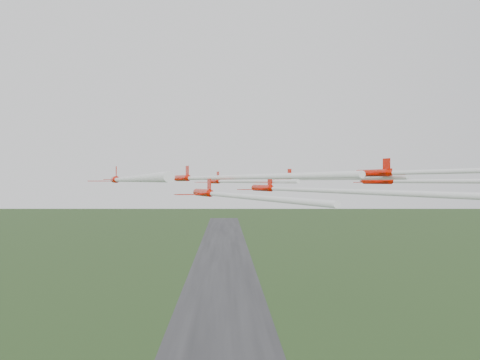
{
  "coord_description": "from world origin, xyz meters",
  "views": [
    {
      "loc": [
        1.31,
        -97.63,
        51.5
      ],
      "look_at": [
        3.94,
        -4.36,
        51.72
      ],
      "focal_mm": 40.0,
      "sensor_mm": 36.0,
      "label": 1
    }
  ],
  "objects_px": {
    "jet_row2_left": "(209,178)",
    "jet_row2_right": "(305,179)",
    "jet_row3_right": "(416,181)",
    "jet_row4_right": "(461,171)",
    "jet_lead": "(229,181)",
    "jet_row3_left": "(122,179)",
    "jet_row4_left": "(222,194)",
    "jet_row3_mid": "(311,190)"
  },
  "relations": [
    {
      "from": "jet_row4_right",
      "to": "jet_row2_right",
      "type": "bearing_deg",
      "value": 87.62
    },
    {
      "from": "jet_row4_left",
      "to": "jet_lead",
      "type": "bearing_deg",
      "value": 72.17
    },
    {
      "from": "jet_row3_left",
      "to": "jet_row4_left",
      "type": "bearing_deg",
      "value": -27.78
    },
    {
      "from": "jet_row3_left",
      "to": "jet_row4_left",
      "type": "height_order",
      "value": "jet_row3_left"
    },
    {
      "from": "jet_row2_right",
      "to": "jet_row4_right",
      "type": "relative_size",
      "value": 0.73
    },
    {
      "from": "jet_row4_left",
      "to": "jet_row2_left",
      "type": "bearing_deg",
      "value": 80.68
    },
    {
      "from": "jet_row3_left",
      "to": "jet_row3_mid",
      "type": "relative_size",
      "value": 0.99
    },
    {
      "from": "jet_row2_left",
      "to": "jet_row2_right",
      "type": "distance_m",
      "value": 23.36
    },
    {
      "from": "jet_row2_left",
      "to": "jet_row3_right",
      "type": "relative_size",
      "value": 1.28
    },
    {
      "from": "jet_row2_right",
      "to": "jet_row3_right",
      "type": "relative_size",
      "value": 0.9
    },
    {
      "from": "jet_row2_right",
      "to": "jet_row4_right",
      "type": "xyz_separation_m",
      "value": [
        10.45,
        -40.35,
        0.6
      ]
    },
    {
      "from": "jet_lead",
      "to": "jet_row2_left",
      "type": "bearing_deg",
      "value": -112.68
    },
    {
      "from": "jet_row2_left",
      "to": "jet_row2_right",
      "type": "height_order",
      "value": "jet_row2_left"
    },
    {
      "from": "jet_row3_right",
      "to": "jet_row2_left",
      "type": "bearing_deg",
      "value": 166.16
    },
    {
      "from": "jet_row3_right",
      "to": "jet_row4_right",
      "type": "xyz_separation_m",
      "value": [
        -4.31,
        -25.29,
        1.07
      ]
    },
    {
      "from": "jet_row3_right",
      "to": "jet_row4_left",
      "type": "height_order",
      "value": "jet_row3_right"
    },
    {
      "from": "jet_row3_left",
      "to": "jet_row3_mid",
      "type": "bearing_deg",
      "value": -12.42
    },
    {
      "from": "jet_row3_mid",
      "to": "jet_row4_right",
      "type": "relative_size",
      "value": 1.06
    },
    {
      "from": "jet_row2_right",
      "to": "jet_row3_right",
      "type": "height_order",
      "value": "jet_row2_right"
    },
    {
      "from": "jet_lead",
      "to": "jet_row4_left",
      "type": "xyz_separation_m",
      "value": [
        -1.19,
        -41.53,
        -1.55
      ]
    },
    {
      "from": "jet_lead",
      "to": "jet_row4_right",
      "type": "xyz_separation_m",
      "value": [
        24.14,
        -48.7,
        1.09
      ]
    },
    {
      "from": "jet_lead",
      "to": "jet_row2_right",
      "type": "relative_size",
      "value": 1.18
    },
    {
      "from": "jet_row4_right",
      "to": "jet_row2_left",
      "type": "bearing_deg",
      "value": 121.56
    },
    {
      "from": "jet_lead",
      "to": "jet_row3_right",
      "type": "relative_size",
      "value": 1.07
    },
    {
      "from": "jet_row2_right",
      "to": "jet_row3_mid",
      "type": "height_order",
      "value": "jet_row2_right"
    },
    {
      "from": "jet_lead",
      "to": "jet_row4_left",
      "type": "height_order",
      "value": "jet_lead"
    },
    {
      "from": "jet_row3_mid",
      "to": "jet_row4_left",
      "type": "relative_size",
      "value": 1.52
    },
    {
      "from": "jet_row2_left",
      "to": "jet_row3_mid",
      "type": "height_order",
      "value": "jet_row2_left"
    },
    {
      "from": "jet_lead",
      "to": "jet_row2_right",
      "type": "distance_m",
      "value": 16.04
    },
    {
      "from": "jet_row2_left",
      "to": "jet_row4_right",
      "type": "relative_size",
      "value": 1.03
    },
    {
      "from": "jet_lead",
      "to": "jet_row4_left",
      "type": "distance_m",
      "value": 41.58
    },
    {
      "from": "jet_row3_mid",
      "to": "jet_row2_left",
      "type": "bearing_deg",
      "value": 118.82
    },
    {
      "from": "jet_row3_left",
      "to": "jet_row4_left",
      "type": "distance_m",
      "value": 12.83
    },
    {
      "from": "jet_lead",
      "to": "jet_row3_left",
      "type": "height_order",
      "value": "jet_row3_left"
    },
    {
      "from": "jet_row2_right",
      "to": "jet_row3_right",
      "type": "bearing_deg",
      "value": -63.08
    },
    {
      "from": "jet_row2_left",
      "to": "jet_row3_right",
      "type": "xyz_separation_m",
      "value": [
        31.7,
        1.01,
        -0.52
      ]
    },
    {
      "from": "jet_row2_left",
      "to": "jet_row3_mid",
      "type": "bearing_deg",
      "value": -63.86
    },
    {
      "from": "jet_row3_mid",
      "to": "jet_row3_right",
      "type": "distance_m",
      "value": 23.51
    },
    {
      "from": "jet_row2_left",
      "to": "jet_row2_right",
      "type": "xyz_separation_m",
      "value": [
        16.94,
        16.08,
        -0.05
      ]
    },
    {
      "from": "jet_lead",
      "to": "jet_row4_right",
      "type": "height_order",
      "value": "jet_row4_right"
    },
    {
      "from": "jet_row3_mid",
      "to": "jet_row4_right",
      "type": "bearing_deg",
      "value": -53.0
    },
    {
      "from": "jet_row3_right",
      "to": "jet_row4_left",
      "type": "relative_size",
      "value": 1.15
    }
  ]
}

